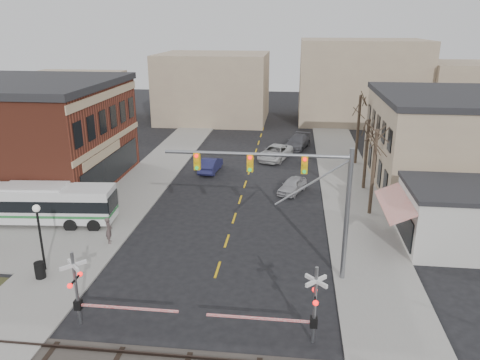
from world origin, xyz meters
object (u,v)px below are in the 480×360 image
at_px(traffic_signal_mast, 297,186).
at_px(transit_bus, 37,203).
at_px(street_lamp, 39,224).
at_px(rr_crossing_east, 305,306).
at_px(car_b, 211,165).
at_px(car_c, 275,153).
at_px(trash_bin, 40,270).
at_px(car_a, 292,185).
at_px(rr_crossing_west, 85,290).
at_px(car_d, 297,142).
at_px(pedestrian_near, 109,230).
at_px(pedestrian_far, 89,212).

bearing_deg(traffic_signal_mast, transit_bus, 164.04).
bearing_deg(traffic_signal_mast, street_lamp, -175.73).
relative_size(rr_crossing_east, car_b, 1.26).
bearing_deg(car_c, trash_bin, -96.52).
bearing_deg(car_a, rr_crossing_west, -94.05).
bearing_deg(car_c, transit_bus, -112.28).
distance_m(transit_bus, car_d, 31.35).
bearing_deg(car_b, car_d, -125.44).
bearing_deg(car_d, rr_crossing_east, -73.80).
bearing_deg(car_d, traffic_signal_mast, -74.70).
relative_size(traffic_signal_mast, car_b, 2.35).
height_order(transit_bus, rr_crossing_east, rr_crossing_east).
relative_size(car_d, pedestrian_near, 2.89).
distance_m(transit_bus, rr_crossing_east, 22.65).
bearing_deg(car_c, traffic_signal_mast, -66.46).
relative_size(street_lamp, car_a, 1.09).
bearing_deg(street_lamp, car_a, 46.70).
height_order(rr_crossing_west, car_a, rr_crossing_west).
bearing_deg(car_c, pedestrian_far, -106.45).
relative_size(trash_bin, car_a, 0.25).
bearing_deg(rr_crossing_west, car_d, 73.90).
relative_size(traffic_signal_mast, pedestrian_far, 6.86).
bearing_deg(pedestrian_far, traffic_signal_mast, -75.99).
bearing_deg(car_b, transit_bus, 58.38).
height_order(car_a, car_b, car_b).
bearing_deg(car_a, pedestrian_near, -114.40).
distance_m(rr_crossing_west, rr_crossing_east, 10.74).
xyz_separation_m(rr_crossing_west, rr_crossing_east, (10.74, -0.08, 0.00)).
bearing_deg(rr_crossing_east, transit_bus, 149.78).
bearing_deg(traffic_signal_mast, car_d, 89.63).
xyz_separation_m(trash_bin, pedestrian_near, (2.29, 4.94, 0.42)).
relative_size(street_lamp, car_c, 0.76).
xyz_separation_m(traffic_signal_mast, car_c, (-2.26, 24.99, -4.99)).
distance_m(traffic_signal_mast, street_lamp, 15.32).
xyz_separation_m(car_b, car_d, (8.74, 10.40, 0.04)).
bearing_deg(traffic_signal_mast, pedestrian_far, 158.27).
bearing_deg(car_c, car_b, -122.02).
distance_m(street_lamp, car_a, 21.73).
height_order(car_c, pedestrian_far, pedestrian_far).
bearing_deg(rr_crossing_east, street_lamp, 162.77).
height_order(trash_bin, car_d, car_d).
relative_size(street_lamp, car_d, 0.80).
bearing_deg(rr_crossing_east, pedestrian_far, 142.77).
bearing_deg(trash_bin, traffic_signal_mast, 7.97).
relative_size(transit_bus, rr_crossing_east, 2.07).
height_order(transit_bus, car_d, transit_bus).
distance_m(transit_bus, trash_bin, 8.69).
bearing_deg(trash_bin, car_b, 73.99).
distance_m(rr_crossing_east, street_lamp, 16.36).
height_order(car_c, car_d, car_c).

